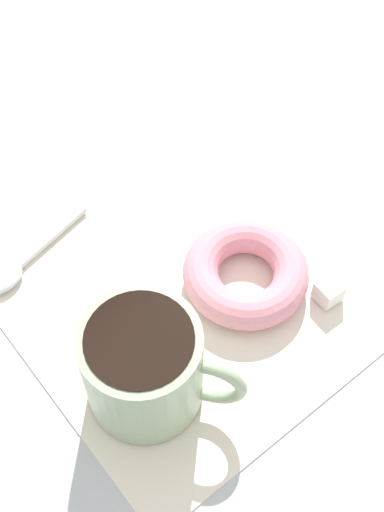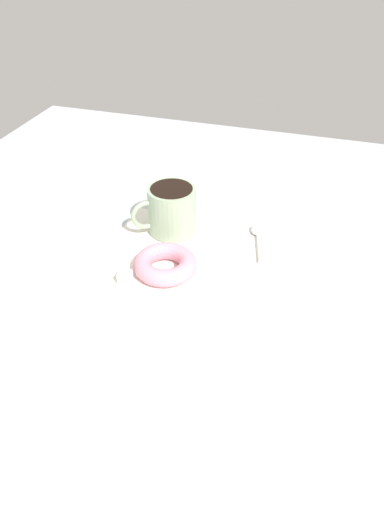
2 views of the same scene
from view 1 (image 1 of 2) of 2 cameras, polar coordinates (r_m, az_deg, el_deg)
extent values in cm
cube|color=#B2BCC6|center=(60.22, -0.37, -4.68)|extent=(120.00, 120.00, 2.00)
cube|color=white|center=(61.12, 0.00, -1.11)|extent=(32.43, 32.43, 0.30)
cylinder|color=#9EB793|center=(52.01, -3.97, -8.81)|extent=(8.77, 8.77, 8.60)
cylinder|color=black|center=(48.32, -4.25, -6.77)|extent=(7.57, 7.57, 0.60)
torus|color=#9EB793|center=(51.40, 1.31, -10.06)|extent=(4.29, 5.02, 5.72)
torus|color=pink|center=(59.20, 4.33, -1.36)|extent=(10.49, 10.49, 2.95)
ellipsoid|color=silver|center=(62.01, -14.81, -1.75)|extent=(4.07, 3.19, 0.90)
cylinder|color=silver|center=(63.56, -11.33, 1.25)|extent=(8.66, 2.63, 0.56)
cube|color=white|center=(59.75, 10.87, -2.81)|extent=(1.96, 1.96, 1.96)
camera|label=2|loc=(0.95, 39.11, 49.24)|focal=35.00mm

